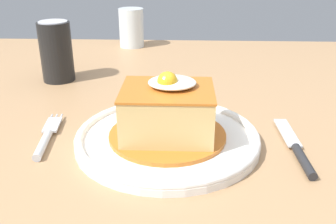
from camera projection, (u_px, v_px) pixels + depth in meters
The scene contains 7 objects.
dining_table at pixel (148, 159), 0.70m from camera, with size 1.31×1.06×0.77m.
main_plate at pixel (167, 137), 0.55m from camera, with size 0.27×0.27×0.02m.
sandwich_meal at pixel (168, 113), 0.53m from camera, with size 0.17×0.17×0.10m.
fork at pixel (46, 138), 0.55m from camera, with size 0.03×0.14×0.01m.
knife at pixel (298, 152), 0.51m from camera, with size 0.02×0.17×0.01m.
soda_can at pixel (56, 52), 0.78m from camera, with size 0.07×0.07×0.12m.
drinking_glass at pixel (132, 30), 1.06m from camera, with size 0.07×0.07×0.10m.
Camera 1 is at (0.06, -0.60, 1.04)m, focal length 40.54 mm.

